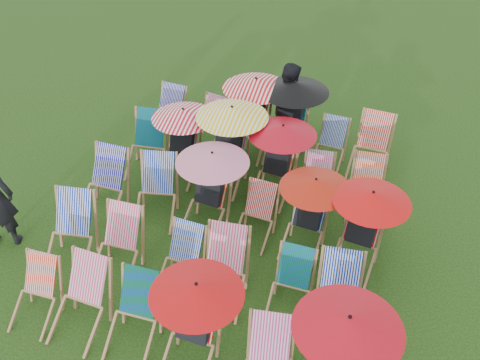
% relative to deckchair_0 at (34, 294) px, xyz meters
% --- Properties ---
extents(ground, '(100.00, 100.00, 0.00)m').
position_rel_deckchair_0_xyz_m(ground, '(1.90, 2.23, -0.42)').
color(ground, black).
rests_on(ground, ground).
extents(deckchair_0, '(0.56, 0.77, 0.83)m').
position_rel_deckchair_0_xyz_m(deckchair_0, '(0.00, 0.00, 0.00)').
color(deckchair_0, '#9F714A').
rests_on(deckchair_0, ground).
extents(deckchair_1, '(0.70, 0.93, 0.96)m').
position_rel_deckchair_0_xyz_m(deckchair_1, '(0.66, 0.03, 0.07)').
color(deckchair_1, '#9F714A').
rests_on(deckchair_1, ground).
extents(deckchair_2, '(0.62, 0.86, 0.92)m').
position_rel_deckchair_0_xyz_m(deckchair_2, '(1.41, 0.04, 0.04)').
color(deckchair_2, '#9F714A').
rests_on(deckchair_2, ground).
extents(deckchair_3, '(1.11, 1.16, 1.31)m').
position_rel_deckchair_0_xyz_m(deckchair_3, '(2.24, -0.00, 0.28)').
color(deckchair_3, '#9F714A').
rests_on(deckchair_3, ground).
extents(deckchair_6, '(0.79, 1.01, 1.01)m').
position_rel_deckchair_0_xyz_m(deckchair_6, '(-0.11, 1.06, 0.09)').
color(deckchair_6, '#9F714A').
rests_on(deckchair_6, ground).
extents(deckchair_7, '(0.63, 0.88, 0.95)m').
position_rel_deckchair_0_xyz_m(deckchair_7, '(0.65, 1.07, 0.06)').
color(deckchair_7, '#9F714A').
rests_on(deckchair_7, ground).
extents(deckchair_8, '(0.62, 0.83, 0.86)m').
position_rel_deckchair_0_xyz_m(deckchair_8, '(1.61, 1.10, 0.01)').
color(deckchair_8, '#9F714A').
rests_on(deckchair_8, ground).
extents(deckchair_9, '(0.71, 0.94, 0.98)m').
position_rel_deckchair_0_xyz_m(deckchair_9, '(2.25, 1.06, 0.07)').
color(deckchair_9, '#9F714A').
rests_on(deckchair_9, ground).
extents(deckchair_10, '(0.58, 0.79, 0.84)m').
position_rel_deckchair_0_xyz_m(deckchair_10, '(3.19, 1.13, 0.00)').
color(deckchair_10, '#9F714A').
rests_on(deckchair_10, ground).
extents(deckchair_11, '(0.70, 0.92, 0.94)m').
position_rel_deckchair_0_xyz_m(deckchair_11, '(3.83, 1.10, 0.06)').
color(deckchair_11, '#9F714A').
rests_on(deckchair_11, ground).
extents(deckchair_12, '(0.71, 0.97, 1.02)m').
position_rel_deckchair_0_xyz_m(deckchair_12, '(-0.20, 2.20, 0.09)').
color(deckchair_12, '#9F714A').
rests_on(deckchair_12, ground).
extents(deckchair_13, '(0.82, 1.02, 0.99)m').
position_rel_deckchair_0_xyz_m(deckchair_13, '(0.69, 2.33, 0.08)').
color(deckchair_13, '#9F714A').
rests_on(deckchair_13, ground).
extents(deckchair_14, '(1.13, 1.20, 1.34)m').
position_rel_deckchair_0_xyz_m(deckchair_14, '(1.56, 2.40, 0.29)').
color(deckchair_14, '#9F714A').
rests_on(deckchair_14, ground).
extents(deckchair_15, '(0.62, 0.81, 0.83)m').
position_rel_deckchair_0_xyz_m(deckchair_15, '(2.36, 2.35, -0.00)').
color(deckchair_15, '#9F714A').
rests_on(deckchair_15, ground).
extents(deckchair_16, '(1.05, 1.10, 1.24)m').
position_rel_deckchair_0_xyz_m(deckchair_16, '(3.15, 2.37, 0.24)').
color(deckchair_16, '#9F714A').
rests_on(deckchair_16, ground).
extents(deckchair_17, '(1.09, 1.16, 1.30)m').
position_rel_deckchair_0_xyz_m(deckchair_17, '(3.95, 2.25, 0.27)').
color(deckchair_17, '#9F714A').
rests_on(deckchair_17, ground).
extents(deckchair_18, '(0.76, 0.99, 1.01)m').
position_rel_deckchair_0_xyz_m(deckchair_18, '(-0.02, 3.47, 0.09)').
color(deckchair_18, '#9F714A').
rests_on(deckchair_18, ground).
extents(deckchair_19, '(1.09, 1.14, 1.30)m').
position_rel_deckchair_0_xyz_m(deckchair_19, '(0.66, 3.51, 0.27)').
color(deckchair_19, '#9F714A').
rests_on(deckchair_19, ground).
extents(deckchair_20, '(1.22, 1.27, 1.45)m').
position_rel_deckchair_0_xyz_m(deckchair_20, '(1.49, 3.57, 0.35)').
color(deckchair_20, '#9F714A').
rests_on(deckchair_20, ground).
extents(deckchair_21, '(1.12, 1.18, 1.33)m').
position_rel_deckchair_0_xyz_m(deckchair_21, '(2.39, 3.47, 0.28)').
color(deckchair_21, '#9F714A').
rests_on(deckchair_21, ground).
extents(deckchair_22, '(0.61, 0.81, 0.84)m').
position_rel_deckchair_0_xyz_m(deckchair_22, '(3.09, 3.40, 0.00)').
color(deckchair_22, '#9F714A').
rests_on(deckchair_22, ground).
extents(deckchair_23, '(0.64, 0.85, 0.89)m').
position_rel_deckchair_0_xyz_m(deckchair_23, '(3.90, 3.49, 0.03)').
color(deckchair_23, '#9F714A').
rests_on(deckchair_23, ground).
extents(deckchair_24, '(0.70, 0.91, 0.92)m').
position_rel_deckchair_0_xyz_m(deckchair_24, '(-0.14, 4.63, 0.05)').
color(deckchair_24, '#9F714A').
rests_on(deckchair_24, ground).
extents(deckchair_25, '(0.70, 0.87, 0.84)m').
position_rel_deckchair_0_xyz_m(deckchair_25, '(0.73, 4.64, 0.00)').
color(deckchair_25, '#9F714A').
rests_on(deckchair_25, ground).
extents(deckchair_26, '(1.22, 1.26, 1.45)m').
position_rel_deckchair_0_xyz_m(deckchair_26, '(1.60, 4.64, 0.35)').
color(deckchair_26, '#9F714A').
rests_on(deckchair_26, ground).
extents(deckchair_27, '(1.23, 1.28, 1.46)m').
position_rel_deckchair_0_xyz_m(deckchair_27, '(2.30, 4.70, 0.35)').
color(deckchair_27, '#9F714A').
rests_on(deckchair_27, ground).
extents(deckchair_28, '(0.61, 0.80, 0.82)m').
position_rel_deckchair_0_xyz_m(deckchair_28, '(3.12, 4.60, -0.00)').
color(deckchair_28, '#9F714A').
rests_on(deckchair_28, ground).
extents(deckchair_29, '(0.74, 0.97, 0.99)m').
position_rel_deckchair_0_xyz_m(deckchair_29, '(3.83, 4.63, 0.08)').
color(deckchair_29, '#9F714A').
rests_on(deckchair_29, ground).
extents(person_rear, '(0.94, 0.82, 1.65)m').
position_rel_deckchair_0_xyz_m(person_rear, '(2.18, 5.10, 0.41)').
color(person_rear, black).
rests_on(person_rear, ground).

